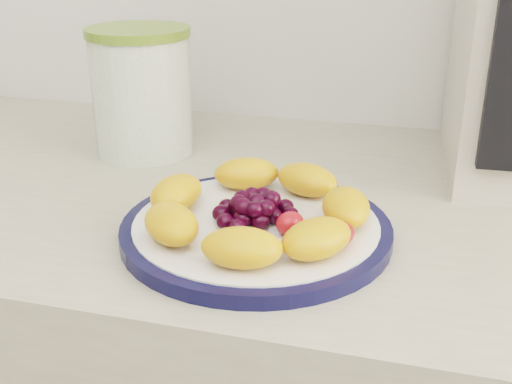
# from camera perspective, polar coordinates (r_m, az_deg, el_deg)

# --- Properties ---
(plate_rim) EXTENTS (0.28, 0.28, 0.01)m
(plate_rim) POSITION_cam_1_polar(r_m,az_deg,el_deg) (0.66, -0.00, -3.38)
(plate_rim) COLOR #0D1035
(plate_rim) RESTS_ON counter
(plate_face) EXTENTS (0.25, 0.25, 0.02)m
(plate_face) POSITION_cam_1_polar(r_m,az_deg,el_deg) (0.66, 0.00, -3.30)
(plate_face) COLOR white
(plate_face) RESTS_ON counter
(canister) EXTENTS (0.16, 0.16, 0.16)m
(canister) POSITION_cam_1_polar(r_m,az_deg,el_deg) (0.90, -10.10, 8.40)
(canister) COLOR #446420
(canister) RESTS_ON counter
(canister_lid) EXTENTS (0.16, 0.16, 0.01)m
(canister_lid) POSITION_cam_1_polar(r_m,az_deg,el_deg) (0.88, -10.49, 13.81)
(canister_lid) COLOR olive
(canister_lid) RESTS_ON canister
(fruit_plate) EXTENTS (0.24, 0.24, 0.04)m
(fruit_plate) POSITION_cam_1_polar(r_m,az_deg,el_deg) (0.65, 0.41, -1.46)
(fruit_plate) COLOR orange
(fruit_plate) RESTS_ON plate_face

